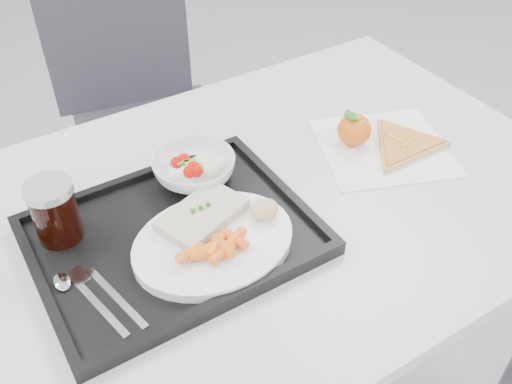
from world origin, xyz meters
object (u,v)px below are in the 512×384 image
Objects in this scene: tangerine at (354,130)px; dinner_plate at (214,243)px; salad_bowl at (194,168)px; tray at (173,237)px; table at (258,223)px; chair at (139,99)px; pizza_slice at (404,144)px; cola_glass at (54,210)px.

dinner_plate is at bearing -163.21° from tangerine.
tray is at bearing -131.38° from salad_bowl.
tray is 0.43m from tangerine.
tangerine is at bearing 8.34° from table.
salad_bowl reaches higher than table.
chair reaches higher than table.
table is 4.44× the size of dinner_plate.
table is 0.34m from pizza_slice.
cola_glass is (-0.16, 0.10, 0.06)m from tray.
salad_bowl is (0.10, 0.11, 0.03)m from tray.
salad_bowl is 1.41× the size of cola_glass.
chair is 0.85m from tray.
table is 0.20m from tray.
tangerine is (0.33, -0.06, -0.00)m from salad_bowl.
dinner_plate is at bearing -173.82° from pizza_slice.
pizza_slice is (0.33, -0.03, 0.08)m from table.
dinner_plate reaches higher than pizza_slice.
table is 7.89× the size of salad_bowl.
tangerine is (0.39, 0.12, 0.01)m from dinner_plate.
tray is 2.96× the size of salad_bowl.
dinner_plate is 2.50× the size of cola_glass.
chair reaches higher than cola_glass.
tray is at bearing -173.68° from table.
tangerine is at bearing 7.49° from tray.
table is at bearing -94.44° from chair.
pizza_slice is (0.08, -0.07, -0.02)m from tangerine.
chair is at bearing 85.56° from table.
dinner_plate is (-0.19, -0.84, 0.24)m from chair.
tangerine is (0.43, 0.06, 0.03)m from tray.
chair reaches higher than tangerine.
chair is 0.84m from cola_glass.
salad_bowl is (-0.14, -0.67, 0.25)m from chair.
pizza_slice is at bearing -16.51° from salad_bowl.
tray reaches higher than table.
chair reaches higher than dinner_plate.
salad_bowl reaches higher than pizza_slice.
chair is 3.44× the size of dinner_plate.
table is at bearing 6.32° from tray.
cola_glass is at bearing 176.12° from tangerine.
dinner_plate is at bearing -37.75° from cola_glass.
tray is 4.17× the size of cola_glass.
cola_glass reaches higher than tray.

